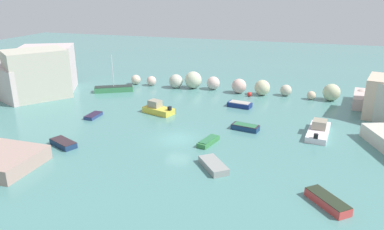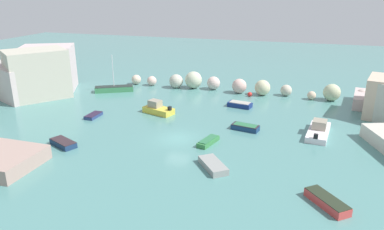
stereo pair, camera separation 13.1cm
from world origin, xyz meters
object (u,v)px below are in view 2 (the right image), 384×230
(moored_boat_2, at_px, (158,109))
(moored_boat_5, at_px, (63,143))
(channel_buoy, at_px, (250,94))
(moored_boat_8, at_px, (327,201))
(moored_boat_9, at_px, (208,141))
(moored_boat_7, at_px, (319,130))
(moored_boat_1, at_px, (213,165))
(moored_boat_4, at_px, (93,115))
(moored_boat_0, at_px, (114,89))
(moored_boat_3, at_px, (240,105))
(moored_boat_6, at_px, (245,127))

(moored_boat_2, relative_size, moored_boat_5, 1.27)
(channel_buoy, distance_m, moored_boat_8, 29.47)
(moored_boat_8, xyz_separation_m, moored_boat_9, (-11.60, 8.55, -0.08))
(moored_boat_9, bearing_deg, moored_boat_7, 133.66)
(moored_boat_1, distance_m, moored_boat_4, 20.16)
(moored_boat_0, bearing_deg, moored_boat_5, 76.29)
(moored_boat_0, relative_size, moored_boat_8, 1.61)
(channel_buoy, bearing_deg, moored_boat_8, -69.67)
(moored_boat_5, xyz_separation_m, moored_boat_8, (25.89, -3.49, 0.05))
(moored_boat_0, bearing_deg, channel_buoy, 161.67)
(moored_boat_3, height_order, moored_boat_4, moored_boat_3)
(moored_boat_3, distance_m, moored_boat_8, 24.60)
(moored_boat_1, height_order, moored_boat_9, moored_boat_1)
(moored_boat_0, xyz_separation_m, moored_boat_3, (20.47, -1.84, -0.12))
(moored_boat_1, bearing_deg, moored_boat_0, 7.70)
(channel_buoy, height_order, moored_boat_2, moored_boat_2)
(moored_boat_8, bearing_deg, moored_boat_5, -137.88)
(moored_boat_5, bearing_deg, moored_boat_9, -136.25)
(channel_buoy, relative_size, moored_boat_4, 0.26)
(moored_boat_4, xyz_separation_m, moored_boat_7, (27.28, 2.42, 0.29))
(moored_boat_3, bearing_deg, moored_boat_9, -83.43)
(channel_buoy, height_order, moored_boat_1, channel_buoy)
(moored_boat_0, xyz_separation_m, moored_boat_5, (5.31, -20.47, -0.15))
(moored_boat_1, relative_size, moored_boat_4, 1.42)
(moored_boat_7, bearing_deg, channel_buoy, 43.88)
(moored_boat_2, distance_m, moored_boat_7, 20.11)
(moored_boat_1, bearing_deg, moored_boat_2, 1.41)
(moored_boat_4, xyz_separation_m, moored_boat_9, (16.15, -3.76, 0.06))
(moored_boat_4, bearing_deg, moored_boat_2, 119.52)
(moored_boat_6, relative_size, moored_boat_7, 0.54)
(moored_boat_7, distance_m, moored_boat_9, 12.73)
(channel_buoy, relative_size, moored_boat_8, 0.19)
(moored_boat_0, relative_size, moored_boat_7, 0.97)
(moored_boat_7, xyz_separation_m, moored_boat_8, (0.47, -14.73, -0.15))
(moored_boat_4, height_order, moored_boat_8, moored_boat_8)
(moored_boat_7, bearing_deg, moored_boat_8, -171.41)
(moored_boat_2, height_order, moored_boat_5, moored_boat_2)
(moored_boat_1, height_order, moored_boat_6, moored_boat_6)
(moored_boat_4, bearing_deg, moored_boat_9, 77.84)
(moored_boat_1, height_order, moored_boat_5, moored_boat_5)
(moored_boat_8, height_order, moored_boat_9, moored_boat_8)
(moored_boat_3, bearing_deg, moored_boat_0, -174.91)
(moored_boat_3, xyz_separation_m, moored_boat_7, (10.27, -7.40, 0.17))
(moored_boat_0, bearing_deg, moored_boat_6, 127.40)
(moored_boat_4, relative_size, moored_boat_6, 0.80)
(moored_boat_4, height_order, moored_boat_5, moored_boat_5)
(channel_buoy, relative_size, moored_boat_7, 0.11)
(moored_boat_4, xyz_separation_m, moored_boat_5, (1.86, -8.81, 0.09))
(moored_boat_5, relative_size, moored_boat_8, 0.94)
(moored_boat_2, xyz_separation_m, moored_boat_4, (-7.23, -3.94, -0.37))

